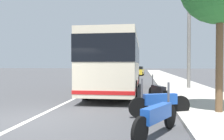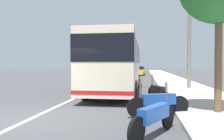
{
  "view_description": "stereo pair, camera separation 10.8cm",
  "coord_description": "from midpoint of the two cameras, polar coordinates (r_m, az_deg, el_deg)",
  "views": [
    {
      "loc": [
        -6.72,
        -3.55,
        1.73
      ],
      "look_at": [
        7.64,
        -1.52,
        1.41
      ],
      "focal_mm": 36.12,
      "sensor_mm": 36.0,
      "label": 1
    },
    {
      "loc": [
        -6.7,
        -3.66,
        1.73
      ],
      "look_at": [
        7.64,
        -1.52,
        1.41
      ],
      "focal_mm": 36.12,
      "sensor_mm": 36.0,
      "label": 2
    }
  ],
  "objects": [
    {
      "name": "motorcycle_far_end",
      "position": [
        5.67,
        11.24,
        -11.49
      ],
      "size": [
        2.09,
        1.17,
        1.27
      ],
      "rotation": [
        0.0,
        0.0,
        -0.49
      ],
      "color": "black",
      "rests_on": "ground"
    },
    {
      "name": "sidewalk_curb",
      "position": [
        17.03,
        18.14,
        -4.4
      ],
      "size": [
        110.0,
        3.6,
        0.14
      ],
      "primitive_type": "cube",
      "color": "#B2ADA3",
      "rests_on": "ground"
    },
    {
      "name": "motorcycle_mid_row",
      "position": [
        7.8,
        12.07,
        -7.95
      ],
      "size": [
        0.93,
        2.09,
        1.29
      ],
      "rotation": [
        0.0,
        0.0,
        1.97
      ],
      "color": "black",
      "rests_on": "ground"
    },
    {
      "name": "car_oncoming",
      "position": [
        37.97,
        6.89,
        -0.29
      ],
      "size": [
        4.32,
        2.16,
        1.51
      ],
      "rotation": [
        0.0,
        0.0,
        -0.08
      ],
      "color": "gold",
      "rests_on": "ground"
    },
    {
      "name": "lane_divider_line",
      "position": [
        17.18,
        -3.67,
        -4.52
      ],
      "size": [
        110.0,
        0.16,
        0.01
      ],
      "primitive_type": "cube",
      "color": "silver",
      "rests_on": "ground"
    },
    {
      "name": "motorcycle_angled",
      "position": [
        10.75,
        11.76,
        -5.44
      ],
      "size": [
        2.09,
        0.86,
        1.27
      ],
      "rotation": [
        0.0,
        0.0,
        0.36
      ],
      "color": "black",
      "rests_on": "ground"
    },
    {
      "name": "utility_pole",
      "position": [
        16.76,
        19.15,
        6.49
      ],
      "size": [
        0.25,
        0.25,
        6.56
      ],
      "primitive_type": "cylinder",
      "color": "slate",
      "rests_on": "ground"
    },
    {
      "name": "car_far_distant",
      "position": [
        51.6,
        2.92,
        0.12
      ],
      "size": [
        4.24,
        1.95,
        1.49
      ],
      "rotation": [
        0.0,
        0.0,
        3.13
      ],
      "color": "gray",
      "rests_on": "ground"
    },
    {
      "name": "car_side_street",
      "position": [
        32.07,
        -1.52,
        -0.55
      ],
      "size": [
        4.45,
        1.92,
        1.52
      ],
      "rotation": [
        0.0,
        0.0,
        3.1
      ],
      "color": "gray",
      "rests_on": "ground"
    },
    {
      "name": "coach_bus",
      "position": [
        14.48,
        1.59,
        2.15
      ],
      "size": [
        10.83,
        2.74,
        3.37
      ],
      "rotation": [
        0.0,
        0.0,
        0.01
      ],
      "color": "beige",
      "rests_on": "ground"
    },
    {
      "name": "ground_plane",
      "position": [
        7.81,
        -19.65,
        -11.63
      ],
      "size": [
        220.0,
        220.0,
        0.0
      ],
      "primitive_type": "plane",
      "color": "#424244"
    }
  ]
}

